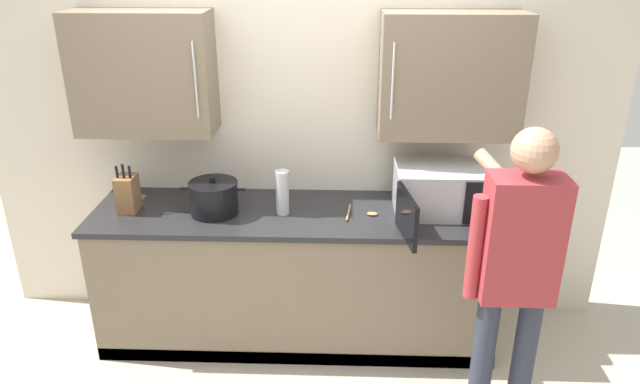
# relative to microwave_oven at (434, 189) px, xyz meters

# --- Properties ---
(back_wall_tiled) EXTENTS (4.08, 0.44, 2.72)m
(back_wall_tiled) POSITION_rel_microwave_oven_xyz_m (-0.84, 0.30, 0.41)
(back_wall_tiled) COLOR beige
(back_wall_tiled) RESTS_ON ground_plane
(counter_unit) EXTENTS (2.49, 0.70, 0.90)m
(counter_unit) POSITION_rel_microwave_oven_xyz_m (-0.84, -0.04, -0.59)
(counter_unit) COLOR #756651
(counter_unit) RESTS_ON ground_plane
(microwave_oven) EXTENTS (0.54, 0.78, 0.28)m
(microwave_oven) POSITION_rel_microwave_oven_xyz_m (0.00, 0.00, 0.00)
(microwave_oven) COLOR #B7BABF
(microwave_oven) RESTS_ON counter_unit
(thermos_flask) EXTENTS (0.08, 0.08, 0.28)m
(thermos_flask) POSITION_rel_microwave_oven_xyz_m (-0.91, -0.07, -0.00)
(thermos_flask) COLOR #B7BABF
(thermos_flask) RESTS_ON counter_unit
(wooden_spoon) EXTENTS (0.20, 0.23, 0.02)m
(wooden_spoon) POSITION_rel_microwave_oven_xyz_m (-0.44, -0.07, -0.13)
(wooden_spoon) COLOR #A37547
(wooden_spoon) RESTS_ON counter_unit
(knife_block) EXTENTS (0.11, 0.15, 0.31)m
(knife_block) POSITION_rel_microwave_oven_xyz_m (-1.85, -0.06, -0.03)
(knife_block) COLOR brown
(knife_block) RESTS_ON counter_unit
(stock_pot) EXTENTS (0.39, 0.29, 0.23)m
(stock_pot) POSITION_rel_microwave_oven_xyz_m (-1.32, -0.08, -0.04)
(stock_pot) COLOR black
(stock_pot) RESTS_ON counter_unit
(person_figure) EXTENTS (0.44, 0.60, 1.70)m
(person_figure) POSITION_rel_microwave_oven_xyz_m (0.25, -0.88, -0.02)
(person_figure) COLOR #282D3D
(person_figure) RESTS_ON ground_plane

